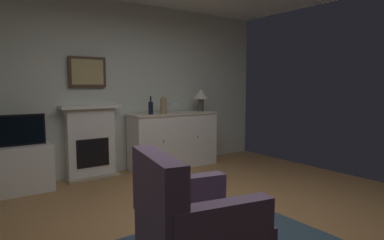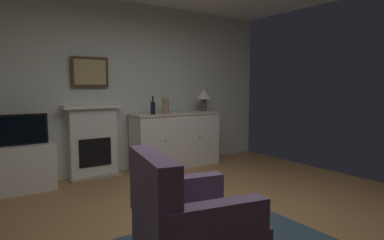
{
  "view_description": "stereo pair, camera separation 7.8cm",
  "coord_description": "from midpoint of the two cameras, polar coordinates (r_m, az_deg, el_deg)",
  "views": [
    {
      "loc": [
        -2.11,
        -2.29,
        1.38
      ],
      "look_at": [
        -0.01,
        0.67,
        1.0
      ],
      "focal_mm": 30.41,
      "sensor_mm": 36.0,
      "label": 1
    },
    {
      "loc": [
        -2.05,
        -2.34,
        1.38
      ],
      "look_at": [
        -0.01,
        0.67,
        1.0
      ],
      "focal_mm": 30.41,
      "sensor_mm": 36.0,
      "label": 2
    }
  ],
  "objects": [
    {
      "name": "wall_rear",
      "position": [
        5.39,
        -11.44,
        5.58
      ],
      "size": [
        5.51,
        0.06,
        2.71
      ],
      "primitive_type": "cube",
      "color": "silver",
      "rests_on": "ground_plane"
    },
    {
      "name": "tv_cabinet",
      "position": [
        4.83,
        -27.02,
        -7.49
      ],
      "size": [
        0.75,
        0.42,
        0.62
      ],
      "color": "white",
      "rests_on": "ground_plane"
    },
    {
      "name": "ground_plane",
      "position": [
        3.43,
        7.49,
        -18.74
      ],
      "size": [
        5.51,
        5.36,
        0.1
      ],
      "primitive_type": "cube",
      "color": "#9E7042",
      "rests_on": "ground"
    },
    {
      "name": "wine_bottle",
      "position": [
        5.22,
        -6.45,
        2.19
      ],
      "size": [
        0.08,
        0.08,
        0.29
      ],
      "color": "black",
      "rests_on": "sideboard_cabinet"
    },
    {
      "name": "wine_glass_left",
      "position": [
        5.44,
        -3.04,
        2.52
      ],
      "size": [
        0.07,
        0.07,
        0.16
      ],
      "color": "silver",
      "rests_on": "sideboard_cabinet"
    },
    {
      "name": "vase_decorative",
      "position": [
        5.33,
        -4.25,
        2.63
      ],
      "size": [
        0.11,
        0.11,
        0.28
      ],
      "color": "#9E7F5B",
      "rests_on": "sideboard_cabinet"
    },
    {
      "name": "wine_glass_right",
      "position": [
        5.57,
        -1.22,
        2.61
      ],
      "size": [
        0.07,
        0.07,
        0.16
      ],
      "color": "silver",
      "rests_on": "sideboard_cabinet"
    },
    {
      "name": "armchair",
      "position": [
        2.49,
        0.33,
        -17.75
      ],
      "size": [
        0.94,
        0.91,
        0.92
      ],
      "color": "#604C66",
      "rests_on": "ground_plane"
    },
    {
      "name": "tv_set",
      "position": [
        4.72,
        -27.28,
        -1.51
      ],
      "size": [
        0.62,
        0.07,
        0.4
      ],
      "color": "black",
      "rests_on": "tv_cabinet"
    },
    {
      "name": "table_lamp",
      "position": [
        5.81,
        2.43,
        4.3
      ],
      "size": [
        0.26,
        0.26,
        0.4
      ],
      "color": "#4C4742",
      "rests_on": "sideboard_cabinet"
    },
    {
      "name": "sideboard_cabinet",
      "position": [
        5.55,
        -2.41,
        -3.48
      ],
      "size": [
        1.55,
        0.49,
        0.93
      ],
      "color": "white",
      "rests_on": "ground_plane"
    },
    {
      "name": "wine_glass_center",
      "position": [
        5.49,
        -2.03,
        2.56
      ],
      "size": [
        0.07,
        0.07,
        0.16
      ],
      "color": "silver",
      "rests_on": "sideboard_cabinet"
    },
    {
      "name": "framed_picture",
      "position": [
        5.12,
        -17.03,
        8.03
      ],
      "size": [
        0.55,
        0.04,
        0.45
      ],
      "color": "#473323"
    },
    {
      "name": "fireplace_unit",
      "position": [
        5.14,
        -16.53,
        -3.58
      ],
      "size": [
        0.87,
        0.3,
        1.1
      ],
      "color": "white",
      "rests_on": "ground_plane"
    }
  ]
}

